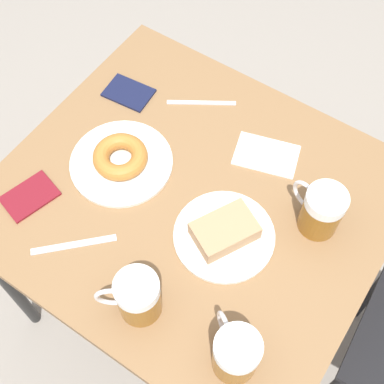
% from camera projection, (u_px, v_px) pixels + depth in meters
% --- Properties ---
extents(ground_plane, '(8.00, 8.00, 0.00)m').
position_uv_depth(ground_plane, '(192.00, 298.00, 1.92)').
color(ground_plane, gray).
extents(table, '(0.82, 0.91, 0.73)m').
position_uv_depth(table, '(192.00, 209.00, 1.35)').
color(table, olive).
rests_on(table, ground_plane).
extents(plate_with_cake, '(0.24, 0.24, 0.05)m').
position_uv_depth(plate_with_cake, '(224.00, 233.00, 1.22)').
color(plate_with_cake, white).
rests_on(plate_with_cake, table).
extents(plate_with_donut, '(0.26, 0.26, 0.05)m').
position_uv_depth(plate_with_donut, '(121.00, 159.00, 1.33)').
color(plate_with_donut, white).
rests_on(plate_with_donut, table).
extents(beer_mug_left, '(0.09, 0.14, 0.13)m').
position_uv_depth(beer_mug_left, '(321.00, 210.00, 1.20)').
color(beer_mug_left, '#8C5619').
rests_on(beer_mug_left, table).
extents(beer_mug_center, '(0.10, 0.12, 0.13)m').
position_uv_depth(beer_mug_center, '(236.00, 353.00, 1.04)').
color(beer_mug_center, '#8C5619').
rests_on(beer_mug_center, table).
extents(beer_mug_right, '(0.10, 0.13, 0.13)m').
position_uv_depth(beer_mug_right, '(137.00, 297.00, 1.10)').
color(beer_mug_right, '#8C5619').
rests_on(beer_mug_right, table).
extents(napkin_folded, '(0.14, 0.18, 0.00)m').
position_uv_depth(napkin_folded, '(266.00, 155.00, 1.35)').
color(napkin_folded, white).
rests_on(napkin_folded, table).
extents(fork, '(0.11, 0.16, 0.00)m').
position_uv_depth(fork, '(201.00, 103.00, 1.44)').
color(fork, silver).
rests_on(fork, table).
extents(knife, '(0.15, 0.15, 0.00)m').
position_uv_depth(knife, '(74.00, 245.00, 1.23)').
color(knife, silver).
rests_on(knife, table).
extents(passport_near_edge, '(0.15, 0.12, 0.01)m').
position_uv_depth(passport_near_edge, '(30.00, 196.00, 1.29)').
color(passport_near_edge, maroon).
rests_on(passport_near_edge, table).
extents(passport_far_edge, '(0.10, 0.13, 0.01)m').
position_uv_depth(passport_far_edge, '(129.00, 93.00, 1.46)').
color(passport_far_edge, '#141938').
rests_on(passport_far_edge, table).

